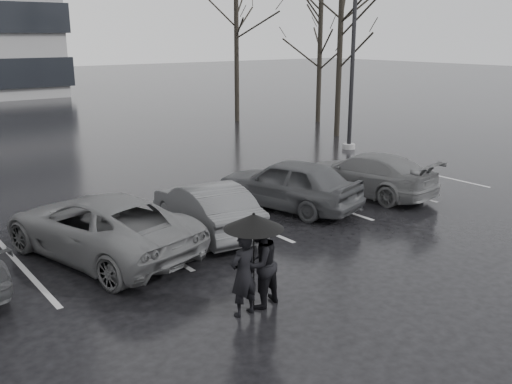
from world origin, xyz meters
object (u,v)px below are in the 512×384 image
(car_main, at_px, (288,183))
(car_west_a, at_px, (206,208))
(car_west_b, at_px, (100,226))
(lamp_post, at_px, (353,40))
(tree_east, at_px, (340,52))
(pedestrian_right, at_px, (260,263))
(tree_north, at_px, (236,45))
(car_east, at_px, (367,174))
(pedestrian_left, at_px, (244,274))
(tree_ne, at_px, (320,59))

(car_main, distance_m, car_west_a, 3.02)
(car_west_b, bearing_deg, lamp_post, -172.80)
(car_west_a, xyz_separation_m, tree_east, (12.68, 8.13, 3.35))
(lamp_post, bearing_deg, car_west_b, -158.51)
(pedestrian_right, distance_m, lamp_post, 15.78)
(car_west_a, bearing_deg, tree_north, -120.52)
(car_east, bearing_deg, car_main, -13.98)
(car_west_a, bearing_deg, car_main, -165.58)
(car_main, xyz_separation_m, tree_north, (8.69, 14.75, 3.53))
(pedestrian_left, height_order, tree_ne, tree_ne)
(pedestrian_left, height_order, tree_east, tree_east)
(car_main, bearing_deg, tree_ne, -151.90)
(pedestrian_right, bearing_deg, tree_east, -153.51)
(car_west_a, height_order, lamp_post, lamp_post)
(tree_ne, xyz_separation_m, tree_north, (-3.50, 3.00, 0.75))
(car_west_a, xyz_separation_m, lamp_post, (10.75, 5.46, 3.91))
(car_main, xyz_separation_m, lamp_post, (7.76, 5.07, 3.83))
(car_main, height_order, car_west_b, car_main)
(tree_ne, bearing_deg, pedestrian_right, -135.81)
(pedestrian_right, relative_size, tree_east, 0.21)
(tree_east, relative_size, tree_ne, 1.14)
(tree_east, xyz_separation_m, tree_north, (-1.00, 7.00, 0.25))
(pedestrian_right, distance_m, tree_north, 23.36)
(car_west_b, height_order, tree_north, tree_north)
(car_west_a, bearing_deg, tree_ne, -134.23)
(car_main, relative_size, car_west_b, 0.85)
(tree_east, distance_m, tree_ne, 4.74)
(car_west_b, distance_m, tree_ne, 21.69)
(car_west_a, distance_m, car_east, 5.88)
(lamp_post, xyz_separation_m, tree_north, (0.93, 9.67, -0.30))
(car_west_a, height_order, pedestrian_right, pedestrian_right)
(tree_north, bearing_deg, car_east, -111.03)
(tree_north, bearing_deg, tree_ne, -40.60)
(car_west_a, height_order, car_east, same)
(car_west_a, bearing_deg, pedestrian_left, 73.24)
(car_west_a, relative_size, car_west_b, 0.78)
(pedestrian_right, bearing_deg, car_west_b, -86.30)
(car_east, height_order, pedestrian_right, pedestrian_right)
(car_west_a, distance_m, tree_north, 19.45)
(car_west_b, distance_m, car_east, 8.57)
(car_east, height_order, tree_north, tree_north)
(car_west_b, relative_size, pedestrian_right, 3.04)
(car_main, relative_size, tree_east, 0.53)
(car_main, relative_size, car_west_a, 1.09)
(pedestrian_left, xyz_separation_m, tree_ne, (16.98, 16.19, 2.73))
(tree_ne, bearing_deg, pedestrian_left, -136.37)
(car_main, height_order, tree_ne, tree_ne)
(tree_east, bearing_deg, pedestrian_right, -139.29)
(pedestrian_left, xyz_separation_m, pedestrian_right, (0.44, 0.11, 0.06))
(tree_east, distance_m, tree_north, 7.08)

